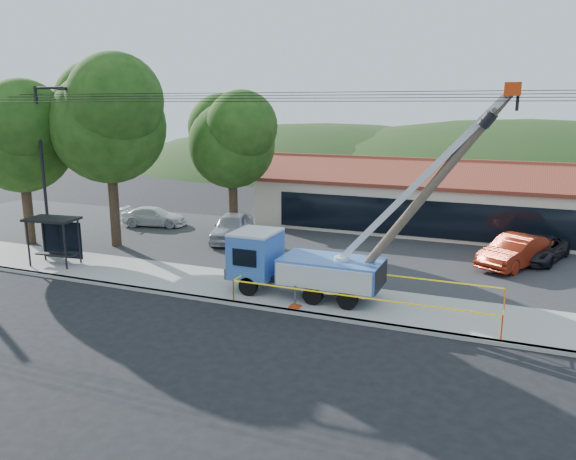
# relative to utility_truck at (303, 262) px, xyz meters

# --- Properties ---
(ground) EXTENTS (120.00, 120.00, 0.00)m
(ground) POSITION_rel_utility_truck_xyz_m (-1.05, -4.00, -1.58)
(ground) COLOR black
(ground) RESTS_ON ground
(curb) EXTENTS (60.00, 0.25, 0.15)m
(curb) POSITION_rel_utility_truck_xyz_m (-1.05, -1.90, -1.51)
(curb) COLOR #ADA9A2
(curb) RESTS_ON ground
(sidewalk) EXTENTS (60.00, 4.00, 0.15)m
(sidewalk) POSITION_rel_utility_truck_xyz_m (-1.05, -0.00, -1.51)
(sidewalk) COLOR #ADA9A2
(sidewalk) RESTS_ON ground
(parking_lot) EXTENTS (60.00, 12.00, 0.10)m
(parking_lot) POSITION_rel_utility_truck_xyz_m (-1.05, 8.00, -1.53)
(parking_lot) COLOR #28282B
(parking_lot) RESTS_ON ground
(strip_mall) EXTENTS (22.50, 8.53, 4.67)m
(strip_mall) POSITION_rel_utility_truck_xyz_m (2.95, 15.98, 0.30)
(strip_mall) COLOR beige
(strip_mall) RESTS_ON ground
(streetlight) EXTENTS (2.13, 0.22, 9.00)m
(streetlight) POSITION_rel_utility_truck_xyz_m (-14.83, 1.00, 3.72)
(streetlight) COLOR black
(streetlight) RESTS_ON ground
(tree_west_near) EXTENTS (7.56, 6.72, 10.80)m
(tree_west_near) POSITION_rel_utility_truck_xyz_m (-13.05, 4.00, 5.94)
(tree_west_near) COLOR #332316
(tree_west_near) RESTS_ON ground
(tree_west_far) EXTENTS (6.84, 6.08, 9.48)m
(tree_west_far) POSITION_rel_utility_truck_xyz_m (-18.05, 2.50, 4.96)
(tree_west_far) COLOR #332316
(tree_west_far) RESTS_ON ground
(tree_lot) EXTENTS (6.30, 5.60, 8.94)m
(tree_lot) POSITION_rel_utility_truck_xyz_m (-8.05, 9.00, 4.63)
(tree_lot) COLOR #332316
(tree_lot) RESTS_ON ground
(hill_west) EXTENTS (78.40, 56.00, 28.00)m
(hill_west) POSITION_rel_utility_truck_xyz_m (-16.05, 51.00, -1.58)
(hill_west) COLOR #213B15
(hill_west) RESTS_ON ground
(hill_center) EXTENTS (89.60, 64.00, 32.00)m
(hill_center) POSITION_rel_utility_truck_xyz_m (8.95, 51.00, -1.58)
(hill_center) COLOR #213B15
(hill_center) RESTS_ON ground
(utility_truck) EXTENTS (11.20, 3.51, 8.70)m
(utility_truck) POSITION_rel_utility_truck_xyz_m (0.00, 0.00, 0.00)
(utility_truck) COLOR black
(utility_truck) RESTS_ON ground
(leaning_pole) EXTENTS (6.41, 2.00, 8.67)m
(leaning_pole) POSITION_rel_utility_truck_xyz_m (4.98, 0.09, 3.25)
(leaning_pole) COLOR brown
(leaning_pole) RESTS_ON ground
(bus_shelter) EXTENTS (2.68, 1.85, 2.41)m
(bus_shelter) POSITION_rel_utility_truck_xyz_m (-13.24, -0.34, 0.33)
(bus_shelter) COLOR black
(bus_shelter) RESTS_ON ground
(caution_tape) EXTENTS (10.45, 3.22, 0.93)m
(caution_tape) POSITION_rel_utility_truck_xyz_m (2.85, -0.24, -0.74)
(caution_tape) COLOR red
(caution_tape) RESTS_ON ground
(car_silver) EXTENTS (3.14, 5.21, 1.66)m
(car_silver) POSITION_rel_utility_truck_xyz_m (-7.42, 7.63, -1.58)
(car_silver) COLOR #B4B5BC
(car_silver) RESTS_ON ground
(car_red) EXTENTS (3.69, 5.03, 1.58)m
(car_red) POSITION_rel_utility_truck_xyz_m (8.30, 8.15, -1.58)
(car_red) COLOR maroon
(car_red) RESTS_ON ground
(car_white) EXTENTS (4.62, 2.77, 1.25)m
(car_white) POSITION_rel_utility_truck_xyz_m (-14.24, 9.35, -1.58)
(car_white) COLOR white
(car_white) RESTS_ON ground
(car_dark) EXTENTS (3.41, 4.96, 1.26)m
(car_dark) POSITION_rel_utility_truck_xyz_m (9.44, 9.88, -1.58)
(car_dark) COLOR black
(car_dark) RESTS_ON ground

